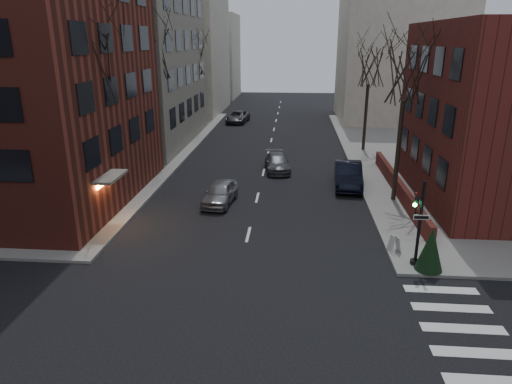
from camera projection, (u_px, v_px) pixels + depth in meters
low_wall_right at (398, 187)px, 30.14m from camera, size 0.35×16.00×1.00m
building_distant_la at (171, 46)px, 63.38m from camera, size 14.00×16.00×18.00m
building_distant_ra at (398, 55)px, 56.61m from camera, size 14.00×14.00×16.00m
building_distant_lb at (208, 56)px, 79.91m from camera, size 10.00×12.00×14.00m
traffic_signal at (418, 229)px, 20.40m from camera, size 0.76×0.44×4.00m
tree_left_a at (87, 68)px, 24.35m from camera, size 4.18×4.18×10.26m
tree_left_b at (153, 53)px, 35.54m from camera, size 4.40×4.40×10.80m
tree_left_c at (192, 58)px, 49.04m from camera, size 3.96×3.96×9.72m
tree_right_a at (406, 73)px, 26.88m from camera, size 3.96×3.96×9.72m
tree_right_b at (369, 67)px, 40.24m from camera, size 3.74×3.74×9.18m
streetlamp_near at (150, 122)px, 33.21m from camera, size 0.36×0.36×6.28m
streetlamp_far at (203, 91)px, 52.09m from camera, size 0.36×0.36×6.28m
parked_sedan at (348, 175)px, 32.15m from camera, size 2.12×5.31×1.72m
car_lane_silver at (220, 193)px, 28.87m from camera, size 2.13×4.29×1.41m
car_lane_gray at (277, 163)px, 36.07m from camera, size 2.40×4.67×1.30m
car_lane_far at (238, 117)px, 56.86m from camera, size 2.84×5.26×1.40m
sandwich_board at (395, 244)px, 22.06m from camera, size 0.47×0.57×0.79m
evergreen_shrub at (431, 249)px, 20.13m from camera, size 1.47×1.47×2.01m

